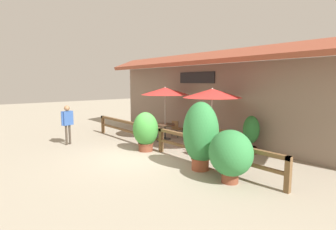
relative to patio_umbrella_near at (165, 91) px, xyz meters
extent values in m
plane|color=#9E937F|center=(1.72, -2.68, -2.35)|extent=(60.00, 60.00, 0.00)
cube|color=gray|center=(1.72, 1.52, -0.55)|extent=(14.00, 0.40, 3.60)
cube|color=brown|center=(1.72, 0.97, 1.53)|extent=(14.28, 1.48, 0.70)
cube|color=black|center=(0.83, 1.29, 0.65)|extent=(2.28, 0.04, 0.54)
cube|color=brown|center=(1.72, -1.63, -1.45)|extent=(10.40, 0.14, 0.11)
cube|color=brown|center=(1.72, -1.63, -1.87)|extent=(10.40, 0.10, 0.09)
cube|color=brown|center=(-3.41, -1.63, -1.87)|extent=(0.14, 0.14, 0.95)
cube|color=brown|center=(1.72, -1.63, -1.87)|extent=(0.14, 0.14, 0.95)
cube|color=brown|center=(6.85, -1.63, -1.87)|extent=(0.14, 0.14, 0.95)
cylinder|color=#B7B2A8|center=(0.00, 0.00, -1.23)|extent=(0.06, 0.06, 2.23)
cone|color=red|center=(0.00, 0.00, 0.00)|extent=(2.32, 2.32, 0.35)
sphere|color=#B2ADA3|center=(0.00, 0.00, 0.18)|extent=(0.07, 0.07, 0.07)
cylinder|color=#4C3826|center=(0.00, 0.00, -1.63)|extent=(0.98, 0.98, 0.05)
cylinder|color=#333333|center=(0.00, 0.00, -2.00)|extent=(0.07, 0.07, 0.69)
cylinder|color=#333333|center=(0.00, 0.00, -2.33)|extent=(0.54, 0.54, 0.03)
cube|color=olive|center=(0.05, -0.85, -1.94)|extent=(0.47, 0.47, 0.05)
cube|color=olive|center=(0.08, -0.66, -1.71)|extent=(0.40, 0.08, 0.40)
cylinder|color=#2D2D2D|center=(-0.16, -1.01, -2.16)|extent=(0.04, 0.04, 0.38)
cylinder|color=#2D2D2D|center=(0.22, -1.06, -2.16)|extent=(0.04, 0.04, 0.38)
cylinder|color=#2D2D2D|center=(-0.11, -0.63, -2.16)|extent=(0.04, 0.04, 0.38)
cylinder|color=#2D2D2D|center=(0.27, -0.68, -2.16)|extent=(0.04, 0.04, 0.38)
cube|color=olive|center=(-0.06, 0.85, -1.94)|extent=(0.49, 0.49, 0.05)
cube|color=olive|center=(-0.02, 0.66, -1.71)|extent=(0.40, 0.11, 0.40)
cylinder|color=#2D2D2D|center=(0.09, 1.07, -2.16)|extent=(0.04, 0.04, 0.38)
cylinder|color=#2D2D2D|center=(-0.28, 1.00, -2.16)|extent=(0.04, 0.04, 0.38)
cylinder|color=#2D2D2D|center=(0.16, 0.70, -2.16)|extent=(0.04, 0.04, 0.38)
cylinder|color=#2D2D2D|center=(-0.21, 0.62, -2.16)|extent=(0.04, 0.04, 0.38)
cylinder|color=#B7B2A8|center=(2.98, -0.05, -1.23)|extent=(0.06, 0.06, 2.23)
cone|color=red|center=(2.98, -0.05, 0.00)|extent=(2.32, 2.32, 0.35)
sphere|color=#B2ADA3|center=(2.98, -0.05, 0.18)|extent=(0.07, 0.07, 0.07)
cylinder|color=#4C3826|center=(2.98, -0.05, -1.63)|extent=(0.98, 0.98, 0.05)
cylinder|color=#333333|center=(2.98, -0.05, -2.00)|extent=(0.07, 0.07, 0.69)
cylinder|color=#333333|center=(2.98, -0.05, -2.33)|extent=(0.54, 0.54, 0.03)
cube|color=olive|center=(3.00, -0.84, -1.94)|extent=(0.50, 0.50, 0.05)
cube|color=olive|center=(3.04, -0.66, -1.71)|extent=(0.40, 0.12, 0.40)
cylinder|color=#2D2D2D|center=(2.77, -0.99, -2.16)|extent=(0.04, 0.04, 0.38)
cylinder|color=#2D2D2D|center=(3.14, -1.07, -2.16)|extent=(0.04, 0.04, 0.38)
cylinder|color=#2D2D2D|center=(2.85, -0.61, -2.16)|extent=(0.04, 0.04, 0.38)
cylinder|color=#2D2D2D|center=(3.22, -0.70, -2.16)|extent=(0.04, 0.04, 0.38)
cube|color=olive|center=(2.90, 0.75, -1.94)|extent=(0.50, 0.50, 0.05)
cube|color=olive|center=(2.95, 0.57, -1.71)|extent=(0.40, 0.12, 0.40)
cylinder|color=#2D2D2D|center=(3.05, 0.98, -2.16)|extent=(0.04, 0.04, 0.38)
cylinder|color=#2D2D2D|center=(2.68, 0.89, -2.16)|extent=(0.04, 0.04, 0.38)
cylinder|color=#2D2D2D|center=(3.13, 0.61, -2.16)|extent=(0.04, 0.04, 0.38)
cylinder|color=#2D2D2D|center=(2.76, 0.52, -2.16)|extent=(0.04, 0.04, 0.38)
cylinder|color=brown|center=(1.21, -2.02, -2.18)|extent=(0.58, 0.58, 0.33)
cylinder|color=brown|center=(1.21, -2.02, -2.04)|extent=(0.62, 0.62, 0.04)
ellipsoid|color=#3D8E38|center=(1.21, -2.02, -1.44)|extent=(1.10, 0.99, 1.36)
cylinder|color=brown|center=(5.50, -2.17, -2.20)|extent=(0.47, 0.47, 0.30)
cylinder|color=brown|center=(5.50, -2.17, -2.07)|extent=(0.50, 0.50, 0.04)
ellipsoid|color=#338442|center=(5.50, -2.17, -1.50)|extent=(1.26, 1.14, 1.29)
cylinder|color=#9E4C33|center=(4.23, -2.02, -2.16)|extent=(0.55, 0.55, 0.38)
cylinder|color=#9E4C33|center=(4.23, -2.02, -1.98)|extent=(0.59, 0.59, 0.04)
ellipsoid|color=#338442|center=(4.23, -2.02, -1.14)|extent=(1.19, 1.07, 1.94)
cylinder|color=brown|center=(4.20, 0.87, -2.21)|extent=(0.46, 0.46, 0.27)
cylinder|color=brown|center=(4.20, 0.87, -2.10)|extent=(0.49, 0.49, 0.04)
cylinder|color=brown|center=(4.20, 0.87, -1.91)|extent=(0.08, 0.08, 0.32)
ellipsoid|color=#287033|center=(4.20, 0.87, -1.39)|extent=(0.64, 0.58, 1.08)
cylinder|color=#42382D|center=(-1.88, -4.13, -1.91)|extent=(0.10, 0.10, 0.88)
cylinder|color=#42382D|center=(-1.93, -3.97, -1.91)|extent=(0.10, 0.10, 0.88)
cube|color=#33569E|center=(-1.90, -4.05, -1.15)|extent=(0.35, 0.52, 0.63)
cylinder|color=#33569E|center=(-1.82, -4.31, -1.15)|extent=(0.08, 0.08, 0.59)
cylinder|color=#33569E|center=(-1.99, -3.80, -1.15)|extent=(0.08, 0.08, 0.59)
sphere|color=#9E704C|center=(-1.90, -4.05, -0.71)|extent=(0.24, 0.24, 0.24)
camera|label=1|loc=(9.77, -8.02, 0.45)|focal=28.00mm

